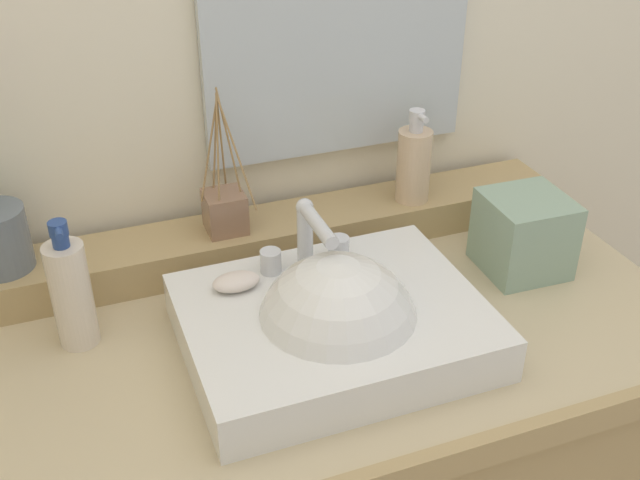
# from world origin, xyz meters

# --- Properties ---
(back_ledge) EXTENTS (1.07, 0.12, 0.06)m
(back_ledge) POSITION_xyz_m (0.00, 0.22, 0.92)
(back_ledge) COLOR tan
(back_ledge) RESTS_ON vanity_cabinet
(sink_basin) EXTENTS (0.42, 0.33, 0.26)m
(sink_basin) POSITION_xyz_m (0.01, -0.06, 0.92)
(sink_basin) COLOR white
(sink_basin) RESTS_ON vanity_cabinet
(soap_bar) EXTENTS (0.07, 0.04, 0.02)m
(soap_bar) POSITION_xyz_m (-0.11, 0.04, 0.97)
(soap_bar) COLOR silver
(soap_bar) RESTS_ON sink_basin
(soap_dispenser) EXTENTS (0.06, 0.06, 0.17)m
(soap_dispenser) POSITION_xyz_m (0.26, 0.21, 1.02)
(soap_dispenser) COLOR #D5B590
(soap_dispenser) RESTS_ON back_ledge
(reed_diffuser) EXTENTS (0.08, 0.10, 0.25)m
(reed_diffuser) POSITION_xyz_m (-0.07, 0.22, 0.99)
(reed_diffuser) COLOR #8D684F
(reed_diffuser) RESTS_ON back_ledge
(lotion_bottle) EXTENTS (0.06, 0.06, 0.20)m
(lotion_bottle) POSITION_xyz_m (-0.33, 0.09, 0.97)
(lotion_bottle) COLOR beige
(lotion_bottle) RESTS_ON vanity_cabinet
(tissue_box) EXTENTS (0.13, 0.13, 0.13)m
(tissue_box) POSITION_xyz_m (0.38, 0.03, 0.95)
(tissue_box) COLOR #89A68D
(tissue_box) RESTS_ON vanity_cabinet
(mirror) EXTENTS (0.46, 0.02, 0.47)m
(mirror) POSITION_xyz_m (0.15, 0.29, 1.27)
(mirror) COLOR silver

